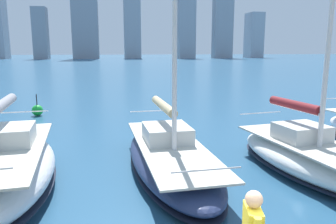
{
  "coord_description": "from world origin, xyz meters",
  "views": [
    {
      "loc": [
        1.64,
        3.93,
        4.2
      ],
      "look_at": [
        -0.19,
        -6.44,
        2.2
      ],
      "focal_mm": 35.0,
      "sensor_mm": 36.0,
      "label": 1
    }
  ],
  "objects_px": {
    "sailboat_maroon": "(307,155)",
    "sailboat_tan": "(170,154)",
    "sailboat_grey": "(2,167)",
    "channel_buoy": "(37,110)"
  },
  "relations": [
    {
      "from": "sailboat_tan",
      "to": "channel_buoy",
      "type": "relative_size",
      "value": 8.76
    },
    {
      "from": "sailboat_maroon",
      "to": "sailboat_tan",
      "type": "height_order",
      "value": "sailboat_tan"
    },
    {
      "from": "channel_buoy",
      "to": "sailboat_tan",
      "type": "bearing_deg",
      "value": 121.02
    },
    {
      "from": "sailboat_maroon",
      "to": "sailboat_tan",
      "type": "xyz_separation_m",
      "value": [
        4.65,
        -0.99,
        -0.03
      ]
    },
    {
      "from": "sailboat_maroon",
      "to": "sailboat_tan",
      "type": "bearing_deg",
      "value": -12.05
    },
    {
      "from": "sailboat_tan",
      "to": "sailboat_grey",
      "type": "relative_size",
      "value": 1.01
    },
    {
      "from": "sailboat_tan",
      "to": "channel_buoy",
      "type": "xyz_separation_m",
      "value": [
        6.7,
        -11.14,
        -0.25
      ]
    },
    {
      "from": "sailboat_tan",
      "to": "sailboat_grey",
      "type": "xyz_separation_m",
      "value": [
        5.23,
        0.86,
        0.16
      ]
    },
    {
      "from": "sailboat_maroon",
      "to": "sailboat_grey",
      "type": "xyz_separation_m",
      "value": [
        9.89,
        -0.14,
        0.13
      ]
    },
    {
      "from": "sailboat_maroon",
      "to": "sailboat_grey",
      "type": "bearing_deg",
      "value": -0.8
    }
  ]
}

